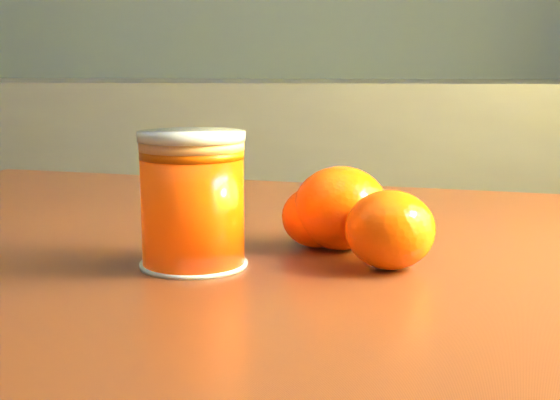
# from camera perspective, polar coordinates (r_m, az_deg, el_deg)

# --- Properties ---
(kitchen_counter) EXTENTS (3.15, 0.60, 0.90)m
(kitchen_counter) POSITION_cam_1_polar(r_m,az_deg,el_deg) (2.28, -16.90, -3.01)
(kitchen_counter) COLOR #535358
(kitchen_counter) RESTS_ON ground
(table) EXTENTS (1.18, 0.93, 0.79)m
(table) POSITION_cam_1_polar(r_m,az_deg,el_deg) (0.64, 0.54, -12.78)
(table) COLOR #612D18
(table) RESTS_ON ground
(juice_glass) EXTENTS (0.08, 0.08, 0.10)m
(juice_glass) POSITION_cam_1_polar(r_m,az_deg,el_deg) (0.57, -6.41, -0.03)
(juice_glass) COLOR #FF4205
(juice_glass) RESTS_ON table
(orange_front) EXTENTS (0.10, 0.10, 0.07)m
(orange_front) POSITION_cam_1_polar(r_m,az_deg,el_deg) (0.63, 4.46, -0.58)
(orange_front) COLOR #FE5205
(orange_front) RESTS_ON table
(orange_back) EXTENTS (0.07, 0.07, 0.05)m
(orange_back) POSITION_cam_1_polar(r_m,az_deg,el_deg) (0.63, 2.69, -1.23)
(orange_back) COLOR #FE5205
(orange_back) RESTS_ON table
(orange_extra) EXTENTS (0.08, 0.08, 0.06)m
(orange_extra) POSITION_cam_1_polar(r_m,az_deg,el_deg) (0.57, 8.05, -2.16)
(orange_extra) COLOR #FE5205
(orange_extra) RESTS_ON table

